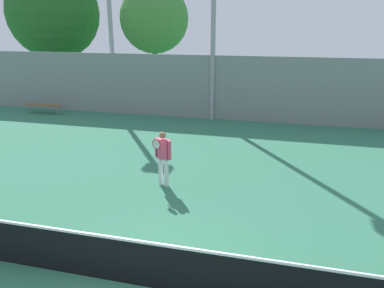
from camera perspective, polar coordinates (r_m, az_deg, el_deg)
name	(u,v)px	position (r m, az deg, el deg)	size (l,w,h in m)	color
ground_plane	(147,286)	(7.56, -6.94, -20.73)	(100.00, 100.00, 0.00)	#337556
tennis_net	(146,264)	(7.27, -7.09, -17.67)	(11.98, 0.09, 0.97)	#195128
tennis_player	(163,155)	(11.19, -4.46, -1.73)	(0.58, 0.50, 1.69)	silver
bench_courtside_far	(44,105)	(22.20, -21.69, 5.49)	(2.11, 0.40, 0.48)	brown
light_pole_far_right	(110,15)	(21.35, -12.42, 18.67)	(0.90, 0.60, 8.52)	#939399
back_fence	(240,89)	(19.01, 7.39, 8.32)	(34.24, 0.06, 3.23)	gray
tree_green_tall	(53,13)	(31.08, -20.36, 18.18)	(6.69, 6.69, 8.82)	brown
tree_green_broad	(154,19)	(27.27, -5.78, 18.46)	(4.72, 4.72, 7.43)	brown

